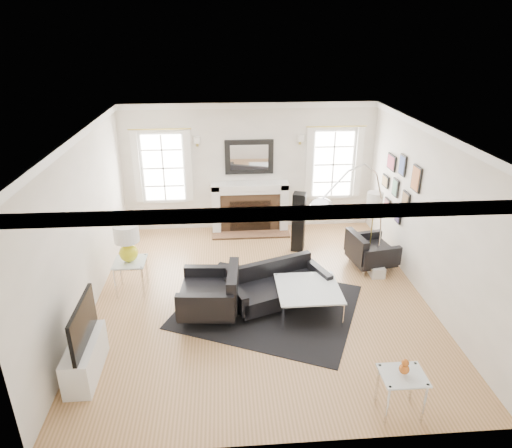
{
  "coord_description": "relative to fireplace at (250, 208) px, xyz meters",
  "views": [
    {
      "loc": [
        -0.58,
        -6.62,
        4.24
      ],
      "look_at": [
        -0.05,
        0.3,
        1.22
      ],
      "focal_mm": 32.0,
      "sensor_mm": 36.0,
      "label": 1
    }
  ],
  "objects": [
    {
      "name": "speaker_tower",
      "position": [
        0.92,
        -1.06,
        0.07
      ],
      "size": [
        0.31,
        0.31,
        1.23
      ],
      "primitive_type": "cube",
      "rotation": [
        0.0,
        0.0,
        -0.3
      ],
      "color": "black",
      "rests_on": "floor"
    },
    {
      "name": "tv_unit",
      "position": [
        -2.44,
        -4.49,
        -0.21
      ],
      "size": [
        0.35,
        1.0,
        1.09
      ],
      "color": "white",
      "rests_on": "floor"
    },
    {
      "name": "nesting_table",
      "position": [
        1.42,
        -5.44,
        -0.1
      ],
      "size": [
        0.51,
        0.43,
        0.56
      ],
      "color": "silver",
      "rests_on": "floor"
    },
    {
      "name": "window_left",
      "position": [
        -1.85,
        0.16,
        0.92
      ],
      "size": [
        1.24,
        0.15,
        1.62
      ],
      "color": "white",
      "rests_on": "back_wall"
    },
    {
      "name": "orange_vase",
      "position": [
        1.42,
        -5.44,
        0.13
      ],
      "size": [
        0.12,
        0.12,
        0.19
      ],
      "color": "#B55517",
      "rests_on": "nesting_table"
    },
    {
      "name": "armchair_left",
      "position": [
        -0.79,
        -3.27,
        -0.17
      ],
      "size": [
        0.98,
        1.07,
        0.67
      ],
      "color": "black",
      "rests_on": "floor"
    },
    {
      "name": "gallery_wall",
      "position": [
        2.72,
        -1.5,
        0.99
      ],
      "size": [
        0.04,
        1.73,
        1.29
      ],
      "color": "black",
      "rests_on": "right_wall"
    },
    {
      "name": "front_wall",
      "position": [
        0.0,
        -5.79,
        0.86
      ],
      "size": [
        5.5,
        0.04,
        2.8
      ],
      "primitive_type": "cube",
      "color": "white",
      "rests_on": "floor"
    },
    {
      "name": "stick_floor_lamp",
      "position": [
        2.2,
        -1.73,
        0.71
      ],
      "size": [
        0.29,
        0.29,
        1.45
      ],
      "color": "gold",
      "rests_on": "floor"
    },
    {
      "name": "side_table_left",
      "position": [
        -2.2,
        -2.44,
        -0.07
      ],
      "size": [
        0.53,
        0.53,
        0.59
      ],
      "color": "silver",
      "rests_on": "floor"
    },
    {
      "name": "window_right",
      "position": [
        1.85,
        0.16,
        0.92
      ],
      "size": [
        1.24,
        0.15,
        1.62
      ],
      "color": "white",
      "rests_on": "back_wall"
    },
    {
      "name": "right_wall",
      "position": [
        2.75,
        -2.79,
        0.86
      ],
      "size": [
        0.04,
        6.0,
        2.8
      ],
      "primitive_type": "cube",
      "color": "white",
      "rests_on": "floor"
    },
    {
      "name": "sofa",
      "position": [
        0.26,
        -2.96,
        -0.25
      ],
      "size": [
        1.79,
        1.28,
        0.53
      ],
      "color": "black",
      "rests_on": "floor"
    },
    {
      "name": "mantel_mirror",
      "position": [
        0.0,
        0.16,
        1.11
      ],
      "size": [
        1.05,
        0.07,
        0.75
      ],
      "color": "black",
      "rests_on": "back_wall"
    },
    {
      "name": "crown_molding",
      "position": [
        0.0,
        -2.79,
        2.2
      ],
      "size": [
        5.5,
        6.0,
        0.12
      ],
      "primitive_type": "cube",
      "color": "white",
      "rests_on": "back_wall"
    },
    {
      "name": "gourd_lamp",
      "position": [
        -2.2,
        -2.44,
        0.43
      ],
      "size": [
        0.42,
        0.42,
        0.67
      ],
      "color": "yellow",
      "rests_on": "side_table_left"
    },
    {
      "name": "fireplace",
      "position": [
        0.0,
        0.0,
        0.0
      ],
      "size": [
        1.7,
        0.69,
        1.11
      ],
      "color": "white",
      "rests_on": "floor"
    },
    {
      "name": "ceiling",
      "position": [
        0.0,
        -2.79,
        2.26
      ],
      "size": [
        5.5,
        6.0,
        0.02
      ],
      "primitive_type": "cube",
      "color": "white",
      "rests_on": "back_wall"
    },
    {
      "name": "left_wall",
      "position": [
        -2.75,
        -2.79,
        0.86
      ],
      "size": [
        0.04,
        6.0,
        2.8
      ],
      "primitive_type": "cube",
      "color": "white",
      "rests_on": "floor"
    },
    {
      "name": "area_rug",
      "position": [
        0.1,
        -3.1,
        -0.54
      ],
      "size": [
        3.42,
        3.19,
        0.01
      ],
      "primitive_type": "cube",
      "rotation": [
        0.0,
        0.0,
        -0.42
      ],
      "color": "black",
      "rests_on": "floor"
    },
    {
      "name": "arc_floor_lamp",
      "position": [
        1.51,
        -2.79,
        0.74
      ],
      "size": [
        1.67,
        1.55,
        2.37
      ],
      "color": "silver",
      "rests_on": "floor"
    },
    {
      "name": "back_wall",
      "position": [
        0.0,
        0.21,
        0.86
      ],
      "size": [
        5.5,
        0.04,
        2.8
      ],
      "primitive_type": "cube",
      "color": "white",
      "rests_on": "floor"
    },
    {
      "name": "floor",
      "position": [
        0.0,
        -2.79,
        -0.54
      ],
      "size": [
        6.0,
        6.0,
        0.0
      ],
      "primitive_type": "plane",
      "color": "olive",
      "rests_on": "ground"
    },
    {
      "name": "armchair_right",
      "position": [
        2.14,
        -1.88,
        -0.22
      ],
      "size": [
        0.91,
        0.98,
        0.58
      ],
      "color": "black",
      "rests_on": "floor"
    },
    {
      "name": "coffee_table",
      "position": [
        0.72,
        -3.28,
        -0.13
      ],
      "size": [
        0.99,
        0.99,
        0.44
      ],
      "color": "silver",
      "rests_on": "floor"
    }
  ]
}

